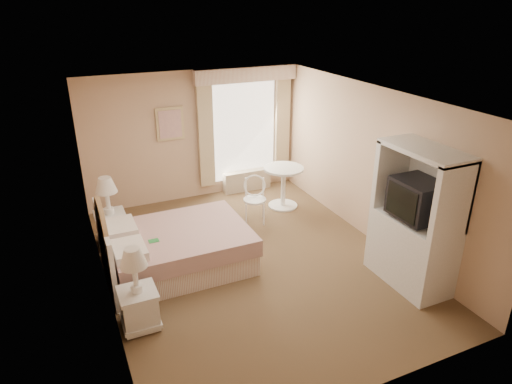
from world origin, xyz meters
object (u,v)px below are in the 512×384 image
nightstand_near (138,299)px  armoire (414,229)px  nightstand_far (110,220)px  cafe_chair (255,195)px  bed (172,248)px  round_table (283,181)px

nightstand_near → armoire: bearing=-8.9°
nightstand_far → nightstand_near: bearing=-90.0°
nightstand_far → armoire: bearing=-37.6°
nightstand_far → cafe_chair: nightstand_far is taller
nightstand_near → armoire: (3.65, -0.57, 0.41)m
nightstand_near → nightstand_far: nightstand_far is taller
nightstand_far → armoire: armoire is taller
cafe_chair → armoire: bearing=-42.7°
bed → round_table: size_ratio=2.60×
armoire → nightstand_far: bearing=142.4°
round_table → bed: bearing=-153.4°
nightstand_near → round_table: (3.20, 2.37, 0.12)m
bed → cafe_chair: 1.99m
cafe_chair → armoire: armoire is taller
nightstand_far → armoire: 4.63m
nightstand_far → cafe_chair: (2.46, -0.17, 0.05)m
round_table → armoire: bearing=-81.2°
nightstand_near → nightstand_far: (-0.00, 2.24, 0.02)m
nightstand_near → nightstand_far: bearing=90.0°
armoire → round_table: bearing=98.8°
nightstand_far → round_table: (3.20, 0.14, 0.10)m
nightstand_near → cafe_chair: size_ratio=1.29×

